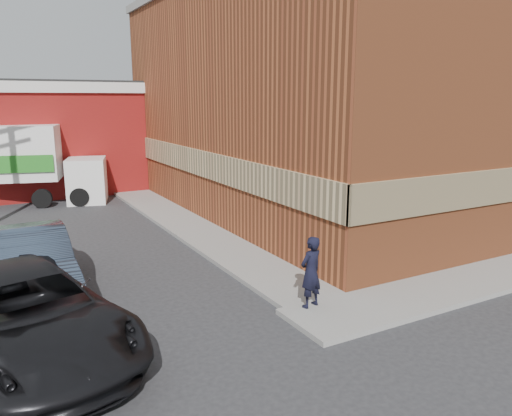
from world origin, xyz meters
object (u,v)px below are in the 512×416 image
box_truck (10,160)px  man (311,272)px  brick_building (345,100)px  sedan (31,264)px  suv_a (25,315)px

box_truck → man: bearing=-56.5°
brick_building → man: (-8.23, -9.25, -3.74)m
sedan → suv_a: (-0.39, -3.11, -0.00)m
sedan → suv_a: 3.13m
sedan → box_truck: (0.35, 12.05, 1.24)m
brick_building → box_truck: (-13.31, 6.81, -2.62)m
man → sedan: 6.74m
suv_a → box_truck: (0.74, 15.16, 1.24)m
box_truck → suv_a: bearing=-76.8°
brick_building → box_truck: size_ratio=2.41×
brick_building → man: bearing=-131.7°
brick_building → sedan: size_ratio=3.62×
sedan → man: bearing=-36.6°
man → sedan: man is taller
sedan → suv_a: size_ratio=0.84×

